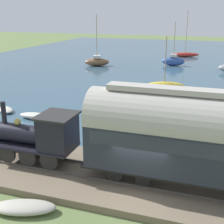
{
  "coord_description": "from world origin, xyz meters",
  "views": [
    {
      "loc": [
        -12.36,
        -2.78,
        8.22
      ],
      "look_at": [
        5.91,
        3.35,
        1.97
      ],
      "focal_mm": 50.0,
      "sensor_mm": 36.0,
      "label": 1
    }
  ],
  "objects_px": {
    "rowboat_mid_harbor": "(213,150)",
    "beached_dinghy": "(24,207)",
    "sailboat_red": "(185,54)",
    "rowboat_near_shore": "(36,116)",
    "sailboat_brown": "(97,62)",
    "sailboat_blue": "(173,61)",
    "steam_locomotive": "(40,135)",
    "rowboat_far_out": "(6,110)",
    "passenger_coach": "(203,137)",
    "sailboat_yellow": "(164,87)"
  },
  "relations": [
    {
      "from": "passenger_coach",
      "to": "sailboat_blue",
      "type": "height_order",
      "value": "sailboat_blue"
    },
    {
      "from": "passenger_coach",
      "to": "sailboat_yellow",
      "type": "height_order",
      "value": "sailboat_yellow"
    },
    {
      "from": "rowboat_mid_harbor",
      "to": "beached_dinghy",
      "type": "relative_size",
      "value": 0.78
    },
    {
      "from": "sailboat_blue",
      "to": "sailboat_red",
      "type": "height_order",
      "value": "sailboat_red"
    },
    {
      "from": "sailboat_blue",
      "to": "sailboat_yellow",
      "type": "distance_m",
      "value": 17.45
    },
    {
      "from": "passenger_coach",
      "to": "rowboat_near_shore",
      "type": "height_order",
      "value": "passenger_coach"
    },
    {
      "from": "rowboat_mid_harbor",
      "to": "beached_dinghy",
      "type": "bearing_deg",
      "value": 118.32
    },
    {
      "from": "sailboat_blue",
      "to": "rowboat_far_out",
      "type": "bearing_deg",
      "value": 154.46
    },
    {
      "from": "steam_locomotive",
      "to": "sailboat_brown",
      "type": "relative_size",
      "value": 0.66
    },
    {
      "from": "sailboat_brown",
      "to": "beached_dinghy",
      "type": "distance_m",
      "value": 37.56
    },
    {
      "from": "sailboat_blue",
      "to": "beached_dinghy",
      "type": "relative_size",
      "value": 2.21
    },
    {
      "from": "passenger_coach",
      "to": "rowboat_mid_harbor",
      "type": "relative_size",
      "value": 4.62
    },
    {
      "from": "passenger_coach",
      "to": "sailboat_blue",
      "type": "bearing_deg",
      "value": 9.71
    },
    {
      "from": "passenger_coach",
      "to": "beached_dinghy",
      "type": "relative_size",
      "value": 3.61
    },
    {
      "from": "sailboat_blue",
      "to": "rowboat_far_out",
      "type": "distance_m",
      "value": 30.2
    },
    {
      "from": "rowboat_far_out",
      "to": "beached_dinghy",
      "type": "bearing_deg",
      "value": -104.95
    },
    {
      "from": "steam_locomotive",
      "to": "sailboat_blue",
      "type": "relative_size",
      "value": 0.78
    },
    {
      "from": "passenger_coach",
      "to": "steam_locomotive",
      "type": "bearing_deg",
      "value": 90.0
    },
    {
      "from": "sailboat_blue",
      "to": "rowboat_mid_harbor",
      "type": "bearing_deg",
      "value": -173.54
    },
    {
      "from": "passenger_coach",
      "to": "sailboat_yellow",
      "type": "xyz_separation_m",
      "value": [
        18.98,
        4.74,
        -2.38
      ]
    },
    {
      "from": "passenger_coach",
      "to": "sailboat_brown",
      "type": "height_order",
      "value": "sailboat_brown"
    },
    {
      "from": "sailboat_yellow",
      "to": "sailboat_brown",
      "type": "bearing_deg",
      "value": 26.0
    },
    {
      "from": "rowboat_near_shore",
      "to": "rowboat_mid_harbor",
      "type": "xyz_separation_m",
      "value": [
        -2.27,
        -13.54,
        0.02
      ]
    },
    {
      "from": "sailboat_brown",
      "to": "steam_locomotive",
      "type": "bearing_deg",
      "value": 176.97
    },
    {
      "from": "steam_locomotive",
      "to": "sailboat_red",
      "type": "height_order",
      "value": "sailboat_red"
    },
    {
      "from": "sailboat_yellow",
      "to": "rowboat_mid_harbor",
      "type": "relative_size",
      "value": 2.49
    },
    {
      "from": "sailboat_brown",
      "to": "beached_dinghy",
      "type": "bearing_deg",
      "value": 177.2
    },
    {
      "from": "sailboat_yellow",
      "to": "sailboat_red",
      "type": "bearing_deg",
      "value": -16.06
    },
    {
      "from": "steam_locomotive",
      "to": "sailboat_brown",
      "type": "height_order",
      "value": "sailboat_brown"
    },
    {
      "from": "beached_dinghy",
      "to": "sailboat_blue",
      "type": "bearing_deg",
      "value": -1.06
    },
    {
      "from": "sailboat_red",
      "to": "beached_dinghy",
      "type": "distance_m",
      "value": 50.7
    },
    {
      "from": "sailboat_blue",
      "to": "sailboat_yellow",
      "type": "height_order",
      "value": "sailboat_blue"
    },
    {
      "from": "sailboat_red",
      "to": "rowboat_near_shore",
      "type": "xyz_separation_m",
      "value": [
        -39.91,
        7.47,
        -0.23
      ]
    },
    {
      "from": "passenger_coach",
      "to": "sailboat_red",
      "type": "distance_m",
      "value": 47.47
    },
    {
      "from": "steam_locomotive",
      "to": "rowboat_far_out",
      "type": "xyz_separation_m",
      "value": [
        7.96,
        8.3,
        -1.84
      ]
    },
    {
      "from": "sailboat_blue",
      "to": "rowboat_near_shore",
      "type": "height_order",
      "value": "sailboat_blue"
    },
    {
      "from": "steam_locomotive",
      "to": "passenger_coach",
      "type": "distance_m",
      "value": 8.22
    },
    {
      "from": "sailboat_blue",
      "to": "sailboat_brown",
      "type": "distance_m",
      "value": 12.0
    },
    {
      "from": "beached_dinghy",
      "to": "rowboat_mid_harbor",
      "type": "bearing_deg",
      "value": -41.57
    },
    {
      "from": "sailboat_blue",
      "to": "rowboat_mid_harbor",
      "type": "relative_size",
      "value": 2.83
    },
    {
      "from": "passenger_coach",
      "to": "rowboat_far_out",
      "type": "bearing_deg",
      "value": 64.19
    },
    {
      "from": "rowboat_far_out",
      "to": "rowboat_mid_harbor",
      "type": "height_order",
      "value": "rowboat_mid_harbor"
    },
    {
      "from": "sailboat_yellow",
      "to": "beached_dinghy",
      "type": "xyz_separation_m",
      "value": [
        -22.57,
        2.22,
        -0.39
      ]
    },
    {
      "from": "steam_locomotive",
      "to": "sailboat_yellow",
      "type": "height_order",
      "value": "sailboat_yellow"
    },
    {
      "from": "passenger_coach",
      "to": "beached_dinghy",
      "type": "bearing_deg",
      "value": 117.32
    },
    {
      "from": "steam_locomotive",
      "to": "sailboat_red",
      "type": "bearing_deg",
      "value": -3.23
    },
    {
      "from": "sailboat_red",
      "to": "sailboat_brown",
      "type": "bearing_deg",
      "value": 121.06
    },
    {
      "from": "sailboat_red",
      "to": "beached_dinghy",
      "type": "relative_size",
      "value": 2.8
    },
    {
      "from": "rowboat_far_out",
      "to": "sailboat_blue",
      "type": "bearing_deg",
      "value": 15.82
    },
    {
      "from": "rowboat_mid_harbor",
      "to": "beached_dinghy",
      "type": "xyz_separation_m",
      "value": [
        -8.5,
        7.54,
        -0.05
      ]
    }
  ]
}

